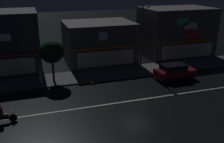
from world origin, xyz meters
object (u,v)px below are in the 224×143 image
(streetlamp_west, at_px, (143,32))
(motorcycle_following, at_px, (2,115))
(parked_car_near_kerb, at_px, (174,71))
(pedestrian_on_sidewalk, at_px, (40,75))
(traffic_cone, at_px, (92,82))
(streetlamp_mid, at_px, (219,33))

(streetlamp_west, height_order, motorcycle_following, streetlamp_west)
(parked_car_near_kerb, bearing_deg, pedestrian_on_sidewalk, -12.46)
(pedestrian_on_sidewalk, relative_size, traffic_cone, 3.13)
(pedestrian_on_sidewalk, bearing_deg, motorcycle_following, 76.17)
(motorcycle_following, bearing_deg, parked_car_near_kerb, -163.21)
(parked_car_near_kerb, height_order, traffic_cone, parked_car_near_kerb)
(streetlamp_mid, xyz_separation_m, parked_car_near_kerb, (-7.43, -2.80, -3.22))
(motorcycle_following, bearing_deg, traffic_cone, -144.07)
(streetlamp_west, distance_m, streetlamp_mid, 9.57)
(streetlamp_mid, xyz_separation_m, pedestrian_on_sidewalk, (-21.13, 0.23, -3.15))
(pedestrian_on_sidewalk, bearing_deg, parked_car_near_kerb, 177.70)
(parked_car_near_kerb, bearing_deg, streetlamp_mid, -159.36)
(pedestrian_on_sidewalk, height_order, motorcycle_following, pedestrian_on_sidewalk)
(motorcycle_following, bearing_deg, streetlamp_mid, -161.00)
(streetlamp_mid, relative_size, pedestrian_on_sidewalk, 3.86)
(streetlamp_west, bearing_deg, motorcycle_following, -151.44)
(parked_car_near_kerb, xyz_separation_m, traffic_cone, (-8.73, 1.15, -0.59))
(parked_car_near_kerb, relative_size, motorcycle_following, 2.26)
(streetlamp_west, distance_m, parked_car_near_kerb, 5.77)
(streetlamp_west, relative_size, traffic_cone, 13.53)
(streetlamp_mid, xyz_separation_m, motorcycle_following, (-24.30, -6.88, -3.46))
(streetlamp_west, xyz_separation_m, parked_car_near_kerb, (2.06, -3.98, -3.64))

